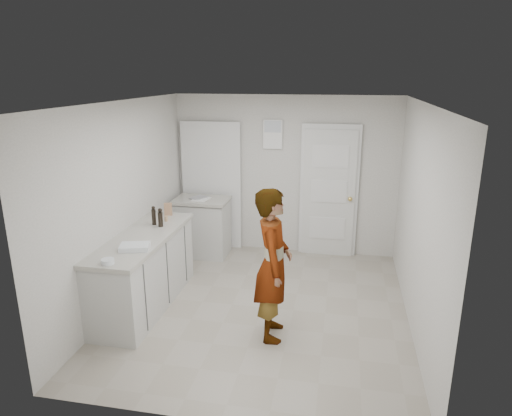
% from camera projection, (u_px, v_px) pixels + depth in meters
% --- Properties ---
extents(ground, '(4.00, 4.00, 0.00)m').
position_uv_depth(ground, '(262.00, 307.00, 5.69)').
color(ground, gray).
rests_on(ground, ground).
extents(room_shell, '(4.00, 4.00, 4.00)m').
position_uv_depth(room_shell, '(274.00, 190.00, 7.27)').
color(room_shell, '#B4B2AA').
rests_on(room_shell, ground).
extents(main_counter, '(0.64, 1.96, 0.93)m').
position_uv_depth(main_counter, '(145.00, 273.00, 5.65)').
color(main_counter, silver).
rests_on(main_counter, ground).
extents(side_counter, '(0.84, 0.61, 0.93)m').
position_uv_depth(side_counter, '(203.00, 229.00, 7.26)').
color(side_counter, silver).
rests_on(side_counter, ground).
extents(person, '(0.48, 0.66, 1.69)m').
position_uv_depth(person, '(273.00, 265.00, 4.87)').
color(person, silver).
rests_on(person, ground).
extents(cake_mix_box, '(0.12, 0.08, 0.17)m').
position_uv_depth(cake_mix_box, '(168.00, 209.00, 6.27)').
color(cake_mix_box, '#9C6C4E').
rests_on(cake_mix_box, main_counter).
extents(spice_jar, '(0.05, 0.05, 0.07)m').
position_uv_depth(spice_jar, '(166.00, 219.00, 6.03)').
color(spice_jar, tan).
rests_on(spice_jar, main_counter).
extents(oil_cruet_a, '(0.06, 0.06, 0.24)m').
position_uv_depth(oil_cruet_a, '(160.00, 218.00, 5.80)').
color(oil_cruet_a, black).
rests_on(oil_cruet_a, main_counter).
extents(oil_cruet_b, '(0.06, 0.06, 0.25)m').
position_uv_depth(oil_cruet_b, '(154.00, 216.00, 5.87)').
color(oil_cruet_b, black).
rests_on(oil_cruet_b, main_counter).
extents(baking_dish, '(0.37, 0.30, 0.06)m').
position_uv_depth(baking_dish, '(135.00, 247.00, 5.07)').
color(baking_dish, silver).
rests_on(baking_dish, main_counter).
extents(egg_bowl, '(0.13, 0.13, 0.05)m').
position_uv_depth(egg_bowl, '(108.00, 261.00, 4.68)').
color(egg_bowl, silver).
rests_on(egg_bowl, main_counter).
extents(papers, '(0.26, 0.32, 0.01)m').
position_uv_depth(papers, '(201.00, 199.00, 7.08)').
color(papers, white).
rests_on(papers, side_counter).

